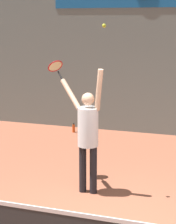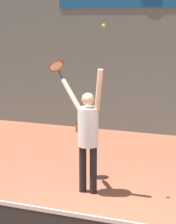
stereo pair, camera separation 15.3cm
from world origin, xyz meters
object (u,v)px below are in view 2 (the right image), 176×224
Objects in this scene: tennis_ball at (104,26)px; water_bottle at (77,128)px; tennis_player at (88,131)px; tennis_racket at (57,67)px.

tennis_ball is 5.10m from water_bottle.
tennis_player is 5.56× the size of tennis_racket.
tennis_ball reaches higher than tennis_racket.
water_bottle is (-1.92, 3.79, -2.83)m from tennis_ball.
tennis_racket is 3.91m from water_bottle.
tennis_racket is at bearing 147.38° from tennis_player.
tennis_player is 1.40m from tennis_racket.
tennis_ball is 0.25× the size of water_bottle.
water_bottle is (-0.83, 3.21, -2.06)m from tennis_racket.
tennis_player is 34.87× the size of tennis_ball.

